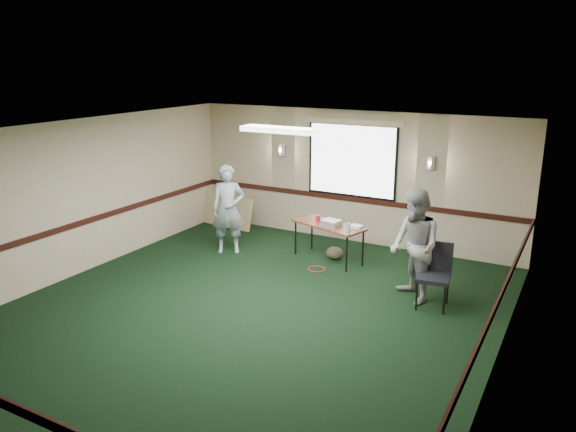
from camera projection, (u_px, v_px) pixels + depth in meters
The scene contains 13 objects.
ground at pixel (246, 314), 8.40m from camera, with size 8.00×8.00×0.00m, color black.
room_shell at pixel (311, 184), 9.76m from camera, with size 8.00×8.02×8.00m.
folding_table at pixel (329, 227), 10.46m from camera, with size 1.52×0.97×0.71m.
projector at pixel (331, 223), 10.33m from camera, with size 0.33×0.27×0.11m, color gray.
game_console at pixel (357, 227), 10.21m from camera, with size 0.21×0.17×0.05m, color silver.
red_cup at pixel (318, 219), 10.58m from camera, with size 0.08×0.08×0.12m, color red.
water_bottle at pixel (348, 228), 9.87m from camera, with size 0.06×0.06×0.19m, color #7FAFD0.
duffel_bag at pixel (335, 253), 10.64m from camera, with size 0.34×0.26×0.24m, color #453B27.
cable_coil at pixel (317, 269), 10.16m from camera, with size 0.31×0.31×0.02m, color red.
folded_table at pixel (226, 211), 12.66m from camera, with size 1.39×0.06×0.72m, color tan.
conference_chair at pixel (435, 270), 8.57m from camera, with size 0.53×0.55×0.98m.
person_left at pixel (228, 209), 10.85m from camera, with size 0.63×0.42×1.73m, color #405F8E.
person_right at pixel (415, 247), 8.64m from camera, with size 0.87×0.67×1.78m, color #7594B7.
Camera 1 is at (4.24, -6.44, 3.70)m, focal length 35.00 mm.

